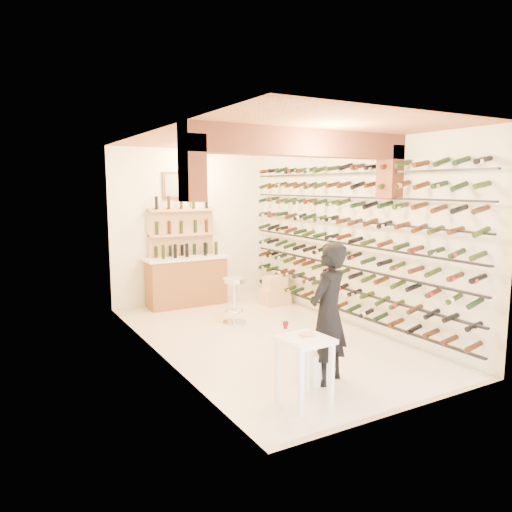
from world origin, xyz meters
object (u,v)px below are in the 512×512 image
Objects in this scene: back_counter at (187,280)px; white_stool at (314,366)px; wine_rack at (341,238)px; chrome_barstool at (234,297)px; tasting_table at (304,350)px; person at (328,313)px; crate_lower at (275,296)px.

white_stool is at bearing -91.24° from back_counter.
wine_rack reaches higher than chrome_barstool.
chrome_barstool is at bearing -82.08° from back_counter.
back_counter is 1.81× the size of tasting_table.
back_counter is 1.70m from chrome_barstool.
person reaches higher than crate_lower.
white_stool is 0.70m from person.
white_stool reaches higher than crate_lower.
white_stool is at bearing -52.14° from person.
back_counter reaches higher than white_stool.
tasting_table is at bearing -96.50° from back_counter.
back_counter is 4.60m from person.
chrome_barstool is (0.80, 3.26, -0.16)m from tasting_table.
crate_lower is at bearing 64.98° from white_stool.
person is at bearing 26.83° from tasting_table.
wine_rack is at bearing 40.35° from tasting_table.
wine_rack is 2.15m from chrome_barstool.
wine_rack is at bearing -31.12° from chrome_barstool.
chrome_barstool is at bearing 72.80° from tasting_table.
crate_lower is at bearing 96.84° from wine_rack.
tasting_table is 0.75m from person.
white_stool is at bearing -136.00° from wine_rack.
tasting_table is at bearing -103.74° from chrome_barstool.
chrome_barstool is 1.47× the size of crate_lower.
person is (-1.78, -1.94, -0.66)m from wine_rack.
person is (0.61, 0.36, 0.25)m from tasting_table.
wine_rack is at bearing -83.16° from crate_lower.
wine_rack reaches higher than tasting_table.
chrome_barstool reaches higher than crate_lower.
wine_rack is 2.28m from crate_lower.
tasting_table is 1.14× the size of chrome_barstool.
wine_rack is 2.72m from person.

